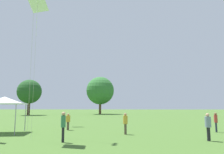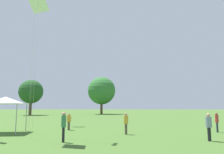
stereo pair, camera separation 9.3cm
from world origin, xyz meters
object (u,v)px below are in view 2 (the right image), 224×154
Objects in this scene: canopy_tent at (6,101)px; person_standing_6 at (64,123)px; distant_tree_0 at (31,92)px; distant_tree_1 at (102,91)px; person_standing_4 at (69,120)px; person_standing_0 at (217,120)px; person_standing_5 at (209,124)px; person_standing_2 at (126,122)px; kite_2 at (38,5)px.

person_standing_6 is at bearing -34.77° from canopy_tent.
distant_tree_0 is 0.84× the size of distant_tree_1.
person_standing_6 is at bearing 28.57° from person_standing_4.
canopy_tent is at bearing -69.17° from distant_tree_0.
person_standing_4 is (-13.10, 1.10, -0.13)m from person_standing_0.
canopy_tent reaches higher than person_standing_5.
person_standing_4 is at bearing 28.15° from canopy_tent.
person_standing_2 is at bearing -1.75° from canopy_tent.
person_standing_0 is 13.15m from person_standing_4.
distant_tree_1 is at bearing 85.61° from canopy_tent.
distant_tree_0 is at bearing -25.58° from person_standing_6.
person_standing_6 reaches higher than person_standing_2.
person_standing_6 reaches higher than person_standing_5.
person_standing_0 is at bearing -47.49° from distant_tree_0.
distant_tree_0 reaches higher than person_standing_0.
person_standing_0 is at bearing -71.26° from distant_tree_1.
distant_tree_1 reaches higher than person_standing_6.
distant_tree_0 reaches higher than canopy_tent.
person_standing_0 reaches higher than person_standing_4.
person_standing_5 is 0.17× the size of distant_tree_1.
kite_2 is at bearing -119.61° from person_standing_5.
person_standing_6 is at bearing -140.22° from kite_2.
distant_tree_1 is (-1.42, 41.69, 5.76)m from person_standing_4.
person_standing_6 is 45.18m from distant_tree_0.
person_standing_2 is 45.44m from distant_tree_1.
kite_2 is at bearing -65.98° from distant_tree_0.
person_standing_2 is 6.10m from person_standing_5.
canopy_tent is at bearing 19.50° from kite_2.
person_standing_4 is at bearing -37.97° from kite_2.
canopy_tent is 44.58m from distant_tree_1.
distant_tree_0 is (-18.48, 33.35, 4.97)m from person_standing_4.
person_standing_2 is at bearing 78.36° from person_standing_4.
kite_2 reaches higher than canopy_tent.
person_standing_4 is 0.15× the size of kite_2.
canopy_tent is (-17.91, -1.48, 1.65)m from person_standing_0.
distant_tree_1 is at bearing 26.07° from distant_tree_0.
person_standing_2 is 0.16× the size of kite_2.
person_standing_2 is 0.90× the size of person_standing_6.
person_standing_0 is 46.98m from distant_tree_0.
person_standing_2 is at bearing -95.85° from person_standing_6.
person_standing_6 is (-3.89, -4.04, 0.15)m from person_standing_2.
distant_tree_0 reaches higher than person_standing_6.
distant_tree_1 is (-6.75, 44.58, 5.66)m from person_standing_2.
distant_tree_0 is (-31.58, 34.45, 4.85)m from person_standing_0.
distant_tree_1 reaches higher than person_standing_5.
person_standing_0 is 0.16× the size of kite_2.
distant_tree_0 is (-29.11, 39.26, 4.82)m from person_standing_5.
canopy_tent is at bearing 3.33° from person_standing_6.
kite_2 reaches higher than person_standing_6.
canopy_tent reaches higher than person_standing_6.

